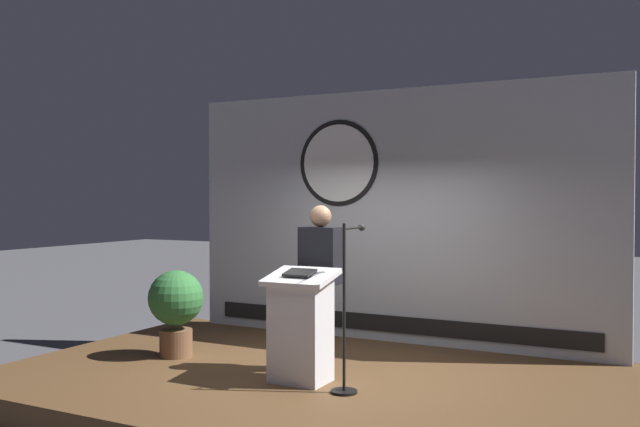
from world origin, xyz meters
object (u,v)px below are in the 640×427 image
speaker_person (321,286)px  microphone_stand (347,332)px  potted_plant (176,304)px  podium (301,327)px

speaker_person → microphone_stand: (0.56, -0.58, -0.32)m
potted_plant → speaker_person: bearing=6.7°
podium → speaker_person: bearing=94.2°
speaker_person → potted_plant: size_ratio=1.76×
podium → speaker_person: 0.58m
speaker_person → microphone_stand: 0.87m
podium → speaker_person: (-0.04, 0.48, 0.33)m
microphone_stand → potted_plant: 2.29m
podium → potted_plant: size_ratio=1.13×
microphone_stand → podium: bearing=169.5°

